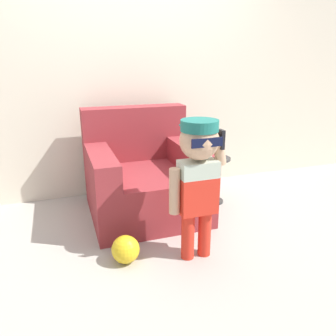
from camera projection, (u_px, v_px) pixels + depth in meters
ground_plane at (152, 210)px, 3.16m from camera, size 10.00×10.00×0.00m
wall_back at (133, 68)px, 3.30m from camera, size 10.00×0.05×2.60m
armchair at (144, 177)px, 3.05m from camera, size 1.01×0.99×0.95m
person_child at (198, 169)px, 2.22m from camera, size 0.42×0.31×1.02m
side_table at (215, 176)px, 3.25m from camera, size 0.28×0.28×0.47m
toy_ball at (126, 249)px, 2.33m from camera, size 0.20×0.20×0.20m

